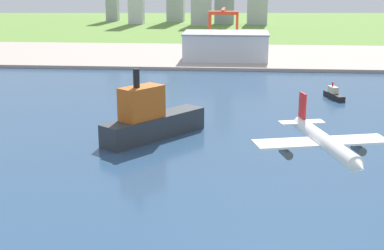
{
  "coord_description": "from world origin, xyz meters",
  "views": [
    {
      "loc": [
        12.91,
        15.79,
        67.83
      ],
      "look_at": [
        -2.92,
        200.35,
        18.6
      ],
      "focal_mm": 53.72,
      "sensor_mm": 36.0,
      "label": 1
    }
  ],
  "objects_px": {
    "airplane_landing": "(325,142)",
    "tugboat_small": "(334,94)",
    "container_barge": "(151,119)",
    "warehouse_main": "(226,46)",
    "port_crane_red": "(223,19)"
  },
  "relations": [
    {
      "from": "airplane_landing",
      "to": "warehouse_main",
      "type": "height_order",
      "value": "airplane_landing"
    },
    {
      "from": "airplane_landing",
      "to": "warehouse_main",
      "type": "relative_size",
      "value": 0.56
    },
    {
      "from": "container_barge",
      "to": "tugboat_small",
      "type": "bearing_deg",
      "value": 44.48
    },
    {
      "from": "container_barge",
      "to": "warehouse_main",
      "type": "height_order",
      "value": "container_barge"
    },
    {
      "from": "airplane_landing",
      "to": "port_crane_red",
      "type": "xyz_separation_m",
      "value": [
        -35.06,
        382.08,
        -2.68
      ]
    },
    {
      "from": "tugboat_small",
      "to": "port_crane_red",
      "type": "height_order",
      "value": "port_crane_red"
    },
    {
      "from": "container_barge",
      "to": "port_crane_red",
      "type": "height_order",
      "value": "port_crane_red"
    },
    {
      "from": "port_crane_red",
      "to": "airplane_landing",
      "type": "bearing_deg",
      "value": -84.76
    },
    {
      "from": "airplane_landing",
      "to": "container_barge",
      "type": "height_order",
      "value": "airplane_landing"
    },
    {
      "from": "tugboat_small",
      "to": "warehouse_main",
      "type": "relative_size",
      "value": 0.31
    },
    {
      "from": "warehouse_main",
      "to": "airplane_landing",
      "type": "bearing_deg",
      "value": -84.48
    },
    {
      "from": "airplane_landing",
      "to": "tugboat_small",
      "type": "xyz_separation_m",
      "value": [
        32.68,
        192.13,
        -28.53
      ]
    },
    {
      "from": "container_barge",
      "to": "port_crane_red",
      "type": "xyz_separation_m",
      "value": [
        21.17,
        277.25,
        19.93
      ]
    },
    {
      "from": "airplane_landing",
      "to": "container_barge",
      "type": "distance_m",
      "value": 121.08
    },
    {
      "from": "port_crane_red",
      "to": "tugboat_small",
      "type": "bearing_deg",
      "value": -70.37
    }
  ]
}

